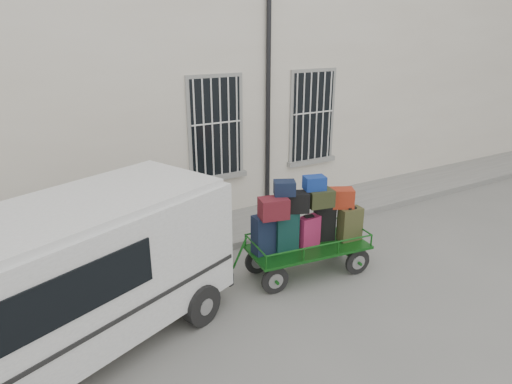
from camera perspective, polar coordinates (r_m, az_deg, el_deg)
The scene contains 5 objects.
ground at distance 8.97m, azimuth 6.05°, elevation -9.41°, with size 80.00×80.00×0.00m, color slate.
building at distance 12.75m, azimuth -8.49°, elevation 13.44°, with size 24.00×5.15×6.00m.
sidewalk at distance 10.59m, azimuth -0.94°, elevation -4.07°, with size 24.00×1.70×0.15m, color slate.
luggage_cart at distance 8.35m, azimuth 6.23°, elevation -4.23°, with size 2.64×1.27×1.90m.
van at distance 6.73m, azimuth -21.31°, elevation -9.05°, with size 4.71×3.32×2.21m.
Camera 1 is at (-4.72, -6.26, 4.36)m, focal length 32.00 mm.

